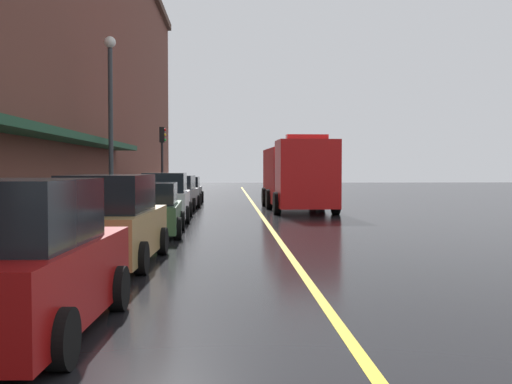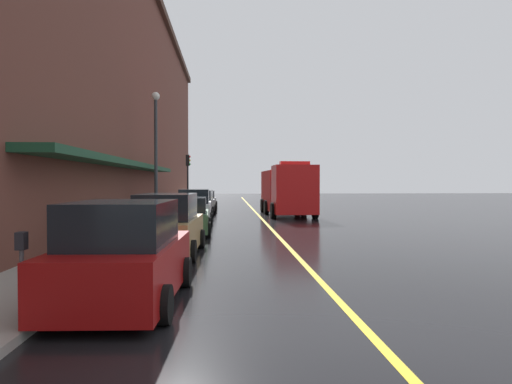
{
  "view_description": "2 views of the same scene",
  "coord_description": "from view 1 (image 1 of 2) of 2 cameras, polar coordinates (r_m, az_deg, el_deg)",
  "views": [
    {
      "loc": [
        -1.44,
        -5.35,
        2.04
      ],
      "look_at": [
        -0.5,
        15.09,
        1.25
      ],
      "focal_mm": 42.76,
      "sensor_mm": 36.0,
      "label": 1
    },
    {
      "loc": [
        -2.12,
        -6.41,
        2.27
      ],
      "look_at": [
        -0.51,
        18.84,
        1.7
      ],
      "focal_mm": 31.89,
      "sensor_mm": 36.0,
      "label": 2
    }
  ],
  "objects": [
    {
      "name": "parking_meter_2",
      "position": [
        35.16,
        -9.01,
        0.6
      ],
      "size": [
        0.14,
        0.18,
        1.33
      ],
      "color": "#4C4C51",
      "rests_on": "sidewalk_left"
    },
    {
      "name": "fire_truck",
      "position": [
        30.0,
        3.85,
        1.54
      ],
      "size": [
        3.12,
        8.69,
        3.53
      ],
      "rotation": [
        0.0,
        0.0,
        -1.54
      ],
      "color": "red",
      "rests_on": "ground"
    },
    {
      "name": "parked_car_5",
      "position": [
        36.12,
        -6.64,
        0.14
      ],
      "size": [
        2.05,
        4.64,
        1.55
      ],
      "rotation": [
        0.0,
        0.0,
        1.57
      ],
      "color": "black",
      "rests_on": "ground"
    },
    {
      "name": "lane_center_stripe",
      "position": [
        30.45,
        0.09,
        -1.61
      ],
      "size": [
        0.16,
        70.0,
        0.01
      ],
      "primitive_type": "cube",
      "color": "gold",
      "rests_on": "ground"
    },
    {
      "name": "parking_meter_1",
      "position": [
        34.34,
        -9.16,
        0.56
      ],
      "size": [
        0.14,
        0.18,
        1.33
      ],
      "color": "#4C4C51",
      "rests_on": "sidewalk_left"
    },
    {
      "name": "brick_building_left",
      "position": [
        31.64,
        -21.85,
        13.22
      ],
      "size": [
        9.51,
        64.0,
        16.3
      ],
      "color": "brown",
      "rests_on": "ground"
    },
    {
      "name": "parked_car_2",
      "position": [
        18.9,
        -10.02,
        -1.71
      ],
      "size": [
        2.2,
        4.17,
        1.6
      ],
      "rotation": [
        0.0,
        0.0,
        1.61
      ],
      "color": "#2D5133",
      "rests_on": "ground"
    },
    {
      "name": "parked_car_3",
      "position": [
        24.4,
        -8.44,
        -0.56
      ],
      "size": [
        2.06,
        4.79,
        1.86
      ],
      "rotation": [
        0.0,
        0.0,
        1.59
      ],
      "color": "silver",
      "rests_on": "ground"
    },
    {
      "name": "ground_plane",
      "position": [
        30.45,
        0.09,
        -1.62
      ],
      "size": [
        112.0,
        112.0,
        0.0
      ],
      "primitive_type": "plane",
      "color": "black"
    },
    {
      "name": "parked_car_4",
      "position": [
        30.52,
        -7.39,
        -0.14
      ],
      "size": [
        2.18,
        4.64,
        1.69
      ],
      "rotation": [
        0.0,
        0.0,
        1.54
      ],
      "color": "#595B60",
      "rests_on": "ground"
    },
    {
      "name": "parking_meter_3",
      "position": [
        26.86,
        -10.99,
        0.09
      ],
      "size": [
        0.14,
        0.18,
        1.33
      ],
      "color": "#4C4C51",
      "rests_on": "sidewalk_left"
    },
    {
      "name": "traffic_light_near",
      "position": [
        36.12,
        -8.76,
        3.97
      ],
      "size": [
        0.38,
        0.36,
        4.3
      ],
      "color": "#232326",
      "rests_on": "sidewalk_left"
    },
    {
      "name": "parked_car_0",
      "position": [
        7.97,
        -21.66,
        -6.29
      ],
      "size": [
        2.25,
        4.26,
        1.91
      ],
      "rotation": [
        0.0,
        0.0,
        1.53
      ],
      "color": "maroon",
      "rests_on": "ground"
    },
    {
      "name": "sidewalk_left",
      "position": [
        30.78,
        -11.52,
        -1.48
      ],
      "size": [
        2.4,
        70.0,
        0.15
      ],
      "primitive_type": "cube",
      "color": "#9E9B93",
      "rests_on": "ground"
    },
    {
      "name": "street_lamp_left",
      "position": [
        24.26,
        -13.45,
        7.74
      ],
      "size": [
        0.44,
        0.44,
        6.94
      ],
      "color": "#33383D",
      "rests_on": "sidewalk_left"
    },
    {
      "name": "parked_car_1",
      "position": [
        13.37,
        -13.47,
        -2.82
      ],
      "size": [
        2.13,
        4.52,
        1.9
      ],
      "rotation": [
        0.0,
        0.0,
        1.53
      ],
      "color": "#A5844C",
      "rests_on": "ground"
    }
  ]
}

